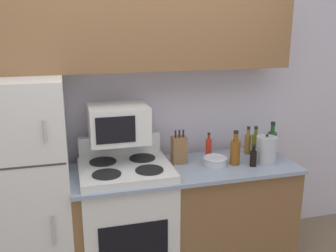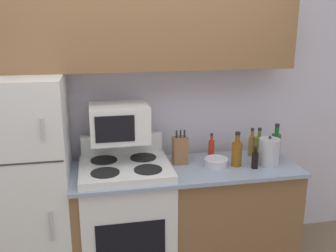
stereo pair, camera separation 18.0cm
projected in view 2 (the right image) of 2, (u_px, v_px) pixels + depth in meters
The scene contains 15 objects.
wall_back at pixel (135, 109), 3.19m from camera, with size 8.00×0.05×2.55m.
lower_cabinets at pixel (185, 217), 3.07m from camera, with size 1.78×0.64×0.88m.
refrigerator at pixel (23, 185), 2.78m from camera, with size 0.69×0.71×1.63m.
upper_cabinets at pixel (136, 27), 2.82m from camera, with size 2.47×0.34×0.65m.
stove at pixel (127, 219), 2.96m from camera, with size 0.69×0.62×1.10m.
microwave at pixel (119, 123), 2.86m from camera, with size 0.44×0.36×0.28m.
knife_block at pixel (180, 150), 3.00m from camera, with size 0.11×0.10×0.28m.
bowl at pixel (216, 162), 2.96m from camera, with size 0.19×0.19×0.07m.
bottle_soy_sauce at pixel (255, 160), 2.91m from camera, with size 0.05×0.05×0.18m.
bottle_vinegar at pixel (252, 145), 3.19m from camera, with size 0.06×0.06×0.24m.
bottle_wine_green at pixel (276, 145), 3.11m from camera, with size 0.08×0.08×0.30m.
bottle_olive_oil at pixel (259, 146), 3.13m from camera, with size 0.06×0.06×0.26m.
bottle_whiskey at pixel (237, 153), 2.95m from camera, with size 0.08×0.08×0.28m.
bottle_hot_sauce at pixel (211, 147), 3.17m from camera, with size 0.05×0.05×0.20m.
kettle at pixel (269, 152), 2.97m from camera, with size 0.16×0.16×0.24m.
Camera 2 is at (-0.34, -2.39, 1.97)m, focal length 40.00 mm.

